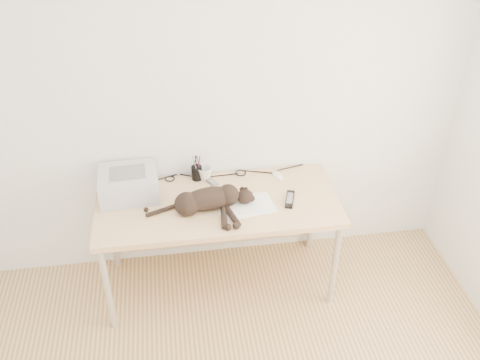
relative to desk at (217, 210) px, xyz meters
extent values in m
plane|color=white|center=(0.00, 0.27, 0.69)|extent=(3.50, 0.00, 3.50)
cube|color=#E2C184|center=(0.00, -0.09, 0.11)|extent=(1.60, 0.70, 0.04)
cylinder|color=silver|center=(-0.75, -0.39, -0.26)|extent=(0.04, 0.04, 0.70)
cylinder|color=silver|center=(0.75, -0.39, -0.26)|extent=(0.04, 0.04, 0.70)
cylinder|color=silver|center=(-0.75, 0.21, -0.26)|extent=(0.04, 0.04, 0.70)
cylinder|color=silver|center=(0.75, 0.21, -0.26)|extent=(0.04, 0.04, 0.70)
cube|color=#E2C184|center=(0.00, 0.24, -0.21)|extent=(1.48, 0.02, 0.60)
cube|color=#BABABF|center=(-0.57, 0.08, 0.22)|extent=(0.40, 0.34, 0.17)
cube|color=black|center=(-0.57, 0.08, 0.23)|extent=(0.33, 0.03, 0.10)
cube|color=slate|center=(-0.57, 0.08, 0.31)|extent=(0.24, 0.17, 0.01)
cube|color=white|center=(0.19, -0.16, 0.14)|extent=(0.36, 0.27, 0.00)
cube|color=white|center=(0.16, -0.14, 0.14)|extent=(0.34, 0.25, 0.00)
ellipsoid|color=black|center=(-0.06, -0.14, 0.21)|extent=(0.38, 0.19, 0.15)
sphere|color=black|center=(-0.21, -0.17, 0.20)|extent=(0.16, 0.16, 0.16)
ellipsoid|color=black|center=(0.18, -0.13, 0.19)|extent=(0.12, 0.11, 0.10)
cone|color=black|center=(0.17, -0.08, 0.23)|extent=(0.04, 0.05, 0.05)
cone|color=black|center=(0.19, -0.08, 0.22)|extent=(0.04, 0.06, 0.05)
cylinder|color=black|center=(0.02, -0.27, 0.15)|extent=(0.06, 0.21, 0.04)
cylinder|color=black|center=(0.07, -0.27, 0.15)|extent=(0.06, 0.21, 0.04)
cylinder|color=black|center=(-0.36, -0.14, 0.15)|extent=(0.23, 0.05, 0.03)
imported|color=white|center=(-0.05, 0.19, 0.18)|extent=(0.14, 0.14, 0.09)
cylinder|color=black|center=(-0.11, 0.20, 0.18)|extent=(0.07, 0.07, 0.10)
cylinder|color=#990C0C|center=(-0.12, 0.20, 0.25)|extent=(0.01, 0.01, 0.14)
cylinder|color=navy|center=(-0.10, 0.21, 0.25)|extent=(0.01, 0.01, 0.14)
cylinder|color=black|center=(-0.11, 0.19, 0.25)|extent=(0.01, 0.01, 0.14)
cube|color=slate|center=(-0.03, 0.16, 0.14)|extent=(0.12, 0.16, 0.02)
cube|color=black|center=(0.47, -0.14, 0.14)|extent=(0.10, 0.19, 0.02)
ellipsoid|color=silver|center=(0.46, 0.15, 0.15)|extent=(0.10, 0.12, 0.03)
camera|label=1|loc=(-0.27, -2.89, 2.25)|focal=40.00mm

